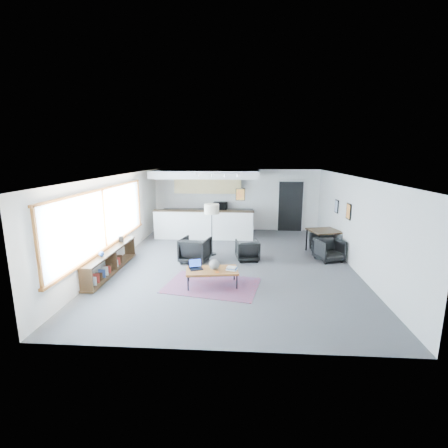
# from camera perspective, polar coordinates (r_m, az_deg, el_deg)

# --- Properties ---
(room) EXTENTS (7.02, 9.02, 2.62)m
(room) POSITION_cam_1_polar(r_m,az_deg,el_deg) (9.54, 1.37, 0.57)
(room) COLOR #49494C
(room) RESTS_ON ground
(window) EXTENTS (0.10, 5.95, 1.66)m
(window) POSITION_cam_1_polar(r_m,az_deg,el_deg) (9.44, -20.37, 0.64)
(window) COLOR #8CBFFF
(window) RESTS_ON room
(console) EXTENTS (0.35, 3.00, 0.80)m
(console) POSITION_cam_1_polar(r_m,az_deg,el_deg) (9.52, -19.33, -6.23)
(console) COLOR #312011
(console) RESTS_ON floor
(kitchenette) EXTENTS (4.20, 1.96, 2.60)m
(kitchenette) POSITION_cam_1_polar(r_m,az_deg,el_deg) (13.27, -3.13, 4.18)
(kitchenette) COLOR white
(kitchenette) RESTS_ON floor
(doorway) EXTENTS (1.10, 0.12, 2.15)m
(doorway) POSITION_cam_1_polar(r_m,az_deg,el_deg) (14.05, 11.58, 3.15)
(doorway) COLOR black
(doorway) RESTS_ON room
(track_light) EXTENTS (1.60, 0.07, 0.15)m
(track_light) POSITION_cam_1_polar(r_m,az_deg,el_deg) (11.60, -1.07, 8.75)
(track_light) COLOR silver
(track_light) RESTS_ON room
(wall_art_lower) EXTENTS (0.03, 0.38, 0.48)m
(wall_art_lower) POSITION_cam_1_polar(r_m,az_deg,el_deg) (10.35, 21.06, 2.07)
(wall_art_lower) COLOR black
(wall_art_lower) RESTS_ON room
(wall_art_upper) EXTENTS (0.03, 0.34, 0.44)m
(wall_art_upper) POSITION_cam_1_polar(r_m,az_deg,el_deg) (11.59, 19.18, 2.96)
(wall_art_upper) COLOR black
(wall_art_upper) RESTS_ON room
(kilim_rug) EXTENTS (2.51, 1.93, 0.01)m
(kilim_rug) POSITION_cam_1_polar(r_m,az_deg,el_deg) (8.27, -2.11, -10.69)
(kilim_rug) COLOR #582F47
(kilim_rug) RESTS_ON floor
(coffee_table) EXTENTS (1.36, 0.86, 0.42)m
(coffee_table) POSITION_cam_1_polar(r_m,az_deg,el_deg) (8.13, -2.13, -8.23)
(coffee_table) COLOR brown
(coffee_table) RESTS_ON floor
(laptop) EXTENTS (0.40, 0.36, 0.23)m
(laptop) POSITION_cam_1_polar(r_m,az_deg,el_deg) (8.21, -5.02, -7.34)
(laptop) COLOR black
(laptop) RESTS_ON coffee_table
(ceramic_pot) EXTENTS (0.26, 0.26, 0.26)m
(ceramic_pot) POSITION_cam_1_polar(r_m,az_deg,el_deg) (8.08, -1.70, -7.14)
(ceramic_pot) COLOR gray
(ceramic_pot) RESTS_ON coffee_table
(book_stack) EXTENTS (0.31, 0.27, 0.08)m
(book_stack) POSITION_cam_1_polar(r_m,az_deg,el_deg) (8.09, 1.38, -7.81)
(book_stack) COLOR silver
(book_stack) RESTS_ON coffee_table
(coaster) EXTENTS (0.11, 0.11, 0.01)m
(coaster) POSITION_cam_1_polar(r_m,az_deg,el_deg) (7.95, -1.20, -8.45)
(coaster) COLOR #E5590C
(coaster) RESTS_ON coffee_table
(armchair_left) EXTENTS (0.95, 0.91, 0.83)m
(armchair_left) POSITION_cam_1_polar(r_m,az_deg,el_deg) (9.88, -5.13, -4.35)
(armchair_left) COLOR black
(armchair_left) RESTS_ON floor
(armchair_right) EXTENTS (0.77, 0.74, 0.69)m
(armchair_right) POSITION_cam_1_polar(r_m,az_deg,el_deg) (10.06, 4.13, -4.46)
(armchair_right) COLOR black
(armchair_right) RESTS_ON floor
(floor_lamp) EXTENTS (0.51, 0.51, 1.67)m
(floor_lamp) POSITION_cam_1_polar(r_m,az_deg,el_deg) (10.35, -2.19, 2.33)
(floor_lamp) COLOR black
(floor_lamp) RESTS_ON floor
(dining_table) EXTENTS (1.15, 1.15, 0.78)m
(dining_table) POSITION_cam_1_polar(r_m,az_deg,el_deg) (11.14, 17.24, -1.39)
(dining_table) COLOR #312011
(dining_table) RESTS_ON floor
(dining_chair_near) EXTENTS (0.78, 0.76, 0.64)m
(dining_chair_near) POSITION_cam_1_polar(r_m,az_deg,el_deg) (10.50, 17.98, -4.46)
(dining_chair_near) COLOR black
(dining_chair_near) RESTS_ON floor
(dining_chair_far) EXTENTS (0.70, 0.67, 0.64)m
(dining_chair_far) POSITION_cam_1_polar(r_m,az_deg,el_deg) (11.68, 16.59, -2.71)
(dining_chair_far) COLOR black
(dining_chair_far) RESTS_ON floor
(microwave) EXTENTS (0.59, 0.35, 0.39)m
(microwave) POSITION_cam_1_polar(r_m,az_deg,el_deg) (13.69, -0.65, 3.36)
(microwave) COLOR black
(microwave) RESTS_ON kitchenette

